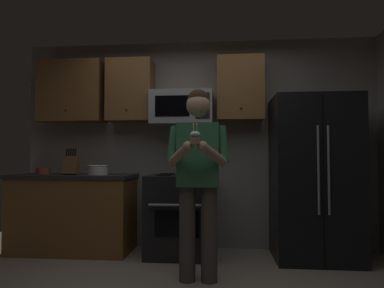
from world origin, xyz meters
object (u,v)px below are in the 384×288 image
at_px(bowl_large_white, 98,170).
at_px(person, 198,172).
at_px(bowl_small_colored, 43,171).
at_px(cupcake, 195,137).
at_px(oven_range, 181,215).
at_px(knife_block, 72,165).
at_px(refrigerator, 314,178).
at_px(microwave, 182,108).

distance_m(bowl_large_white, person, 1.50).
distance_m(bowl_small_colored, cupcake, 2.33).
height_order(oven_range, knife_block, knife_block).
distance_m(refrigerator, bowl_small_colored, 3.20).
bearing_deg(knife_block, person, -27.08).
xyz_separation_m(oven_range, bowl_large_white, (-0.99, -0.01, 0.52)).
xyz_separation_m(oven_range, bowl_small_colored, (-1.70, 0.04, 0.50)).
relative_size(bowl_small_colored, cupcake, 0.98).
height_order(knife_block, cupcake, cupcake).
distance_m(refrigerator, knife_block, 2.81).
xyz_separation_m(microwave, person, (0.26, -0.95, -0.72)).
relative_size(knife_block, bowl_small_colored, 1.88).
distance_m(microwave, bowl_large_white, 1.25).
xyz_separation_m(oven_range, refrigerator, (1.50, -0.04, 0.44)).
xyz_separation_m(oven_range, knife_block, (-1.31, -0.03, 0.57)).
height_order(oven_range, refrigerator, refrigerator).
bearing_deg(bowl_large_white, microwave, 7.64).
xyz_separation_m(bowl_small_colored, person, (1.96, -0.87, 0.03)).
relative_size(microwave, cupcake, 4.26).
relative_size(microwave, bowl_large_white, 3.06).
relative_size(knife_block, cupcake, 1.84).
bearing_deg(bowl_large_white, cupcake, -42.46).
height_order(refrigerator, cupcake, refrigerator).
bearing_deg(person, bowl_small_colored, 156.02).
bearing_deg(knife_block, refrigerator, -0.20).
bearing_deg(person, bowl_large_white, 146.85).
bearing_deg(bowl_small_colored, microwave, 2.71).
distance_m(oven_range, microwave, 1.26).
relative_size(bowl_large_white, cupcake, 1.39).
xyz_separation_m(refrigerator, cupcake, (-1.24, -1.12, 0.39)).
bearing_deg(cupcake, microwave, 101.60).
height_order(bowl_small_colored, cupcake, cupcake).
bearing_deg(microwave, bowl_large_white, -172.36).
bearing_deg(bowl_small_colored, knife_block, -9.96).
bearing_deg(refrigerator, cupcake, -137.74).
bearing_deg(oven_range, refrigerator, -1.50).
xyz_separation_m(knife_block, cupcake, (1.57, -1.13, 0.26)).
relative_size(refrigerator, bowl_large_white, 7.44).
xyz_separation_m(oven_range, microwave, (0.00, 0.12, 1.26)).
height_order(bowl_large_white, bowl_small_colored, bowl_large_white).
distance_m(microwave, cupcake, 1.38).
relative_size(microwave, bowl_small_colored, 4.35).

